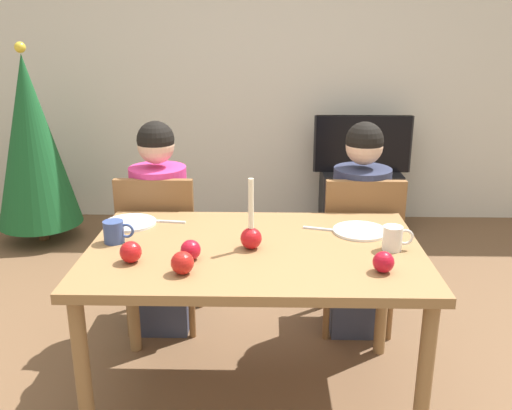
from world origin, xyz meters
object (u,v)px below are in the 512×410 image
plate_left (130,223)px  apple_near_candle (383,262)px  person_left_child (161,232)px  candle_centerpiece (251,234)px  mug_left (115,232)px  tv (363,144)px  chair_right (359,246)px  apple_by_left_plate (131,252)px  plate_right (360,231)px  christmas_tree (32,142)px  dining_table (255,265)px  tv_stand (359,199)px  person_right_child (359,233)px  chair_left (160,244)px  apple_by_right_mug (182,263)px  mug_right (393,238)px  apple_far_edge (191,250)px

plate_left → apple_near_candle: (1.08, -0.50, 0.03)m
person_left_child → candle_centerpiece: (0.51, -0.66, 0.24)m
mug_left → tv: bearing=57.9°
chair_right → apple_by_left_plate: bearing=-142.9°
person_left_child → mug_left: size_ratio=8.92×
chair_right → plate_right: bearing=-99.9°
person_left_child → plate_left: size_ratio=4.85×
person_left_child → christmas_tree: size_ratio=0.77×
dining_table → candle_centerpiece: 0.15m
apple_near_candle → dining_table: bearing=154.1°
dining_table → chair_right: chair_right is taller
dining_table → tv_stand: bearing=70.4°
person_right_child → mug_left: size_ratio=8.92×
plate_left → mug_left: 0.23m
chair_right → christmas_tree: bearing=149.6°
chair_left → person_left_child: bearing=90.0°
chair_left → apple_by_right_mug: chair_left is taller
dining_table → apple_by_right_mug: 0.40m
person_left_child → dining_table: bearing=-50.6°
person_right_child → plate_right: (-0.07, -0.46, 0.19)m
mug_right → apple_by_left_plate: 1.07m
person_right_child → apple_by_left_plate: bearing=-141.8°
person_left_child → plate_left: bearing=-100.0°
apple_far_edge → chair_right: bearing=43.0°
chair_left → apple_near_candle: size_ratio=11.02×
person_right_child → tv: size_ratio=1.48×
chair_right → mug_left: bearing=-153.6°
chair_right → tv: size_ratio=1.14×
mug_left → mug_right: bearing=-2.8°
person_right_child → apple_near_candle: size_ratio=14.35×
chair_left → person_left_child: 0.07m
chair_left → mug_left: size_ratio=6.85×
mug_left → chair_left: bearing=82.4°
apple_by_left_plate → apple_far_edge: (0.23, 0.03, -0.00)m
chair_left → candle_centerpiece: candle_centerpiece is taller
plate_left → apple_by_right_mug: 0.63m
person_right_child → plate_left: size_ratio=4.85×
tv → apple_far_edge: 2.66m
dining_table → apple_by_right_mug: (-0.26, -0.27, 0.13)m
chair_right → person_right_child: (0.00, 0.03, 0.06)m
tv → apple_far_edge: (-1.07, -2.44, 0.08)m
dining_table → apple_by_right_mug: apple_by_right_mug is taller
christmas_tree → dining_table: bearing=-48.3°
chair_left → christmas_tree: size_ratio=0.59×
apple_near_candle → apple_by_right_mug: apple_by_right_mug is taller
tv_stand → candle_centerpiece: 2.53m
christmas_tree → apple_far_edge: (1.48, -2.08, 0.00)m
chair_right → person_right_child: 0.07m
mug_left → apple_by_left_plate: (0.12, -0.21, -0.01)m
apple_far_edge → plate_left: bearing=130.2°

